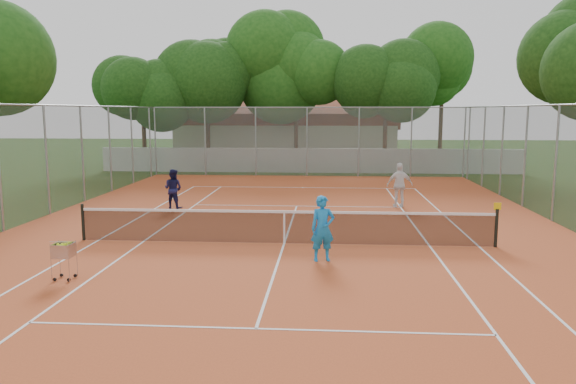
# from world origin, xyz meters

# --- Properties ---
(ground) EXTENTS (120.00, 120.00, 0.00)m
(ground) POSITION_xyz_m (0.00, 0.00, 0.00)
(ground) COLOR #18350E
(ground) RESTS_ON ground
(court_pad) EXTENTS (18.00, 34.00, 0.02)m
(court_pad) POSITION_xyz_m (0.00, 0.00, 0.01)
(court_pad) COLOR #B74C23
(court_pad) RESTS_ON ground
(court_lines) EXTENTS (10.98, 23.78, 0.01)m
(court_lines) POSITION_xyz_m (0.00, 0.00, 0.02)
(court_lines) COLOR white
(court_lines) RESTS_ON court_pad
(tennis_net) EXTENTS (11.88, 0.10, 0.98)m
(tennis_net) POSITION_xyz_m (0.00, 0.00, 0.51)
(tennis_net) COLOR black
(tennis_net) RESTS_ON court_pad
(perimeter_fence) EXTENTS (18.00, 34.00, 4.00)m
(perimeter_fence) POSITION_xyz_m (0.00, 0.00, 2.00)
(perimeter_fence) COLOR slate
(perimeter_fence) RESTS_ON ground
(boundary_wall) EXTENTS (26.00, 0.30, 1.50)m
(boundary_wall) POSITION_xyz_m (0.00, 19.00, 0.75)
(boundary_wall) COLOR silver
(boundary_wall) RESTS_ON ground
(clubhouse) EXTENTS (16.40, 9.00, 4.40)m
(clubhouse) POSITION_xyz_m (-2.00, 29.00, 2.20)
(clubhouse) COLOR beige
(clubhouse) RESTS_ON ground
(tropical_trees) EXTENTS (29.00, 19.00, 10.00)m
(tropical_trees) POSITION_xyz_m (0.00, 22.00, 5.00)
(tropical_trees) COLOR #11330C
(tropical_trees) RESTS_ON ground
(player_near) EXTENTS (0.68, 0.53, 1.67)m
(player_near) POSITION_xyz_m (1.11, -1.78, 0.85)
(player_near) COLOR #187FCF
(player_near) RESTS_ON court_pad
(player_far_left) EXTENTS (0.88, 0.76, 1.54)m
(player_far_left) POSITION_xyz_m (-4.78, 5.56, 0.79)
(player_far_left) COLOR #161743
(player_far_left) RESTS_ON court_pad
(player_far_right) EXTENTS (1.08, 0.55, 1.76)m
(player_far_right) POSITION_xyz_m (4.07, 6.47, 0.90)
(player_far_right) COLOR silver
(player_far_right) RESTS_ON court_pad
(ball_hopper) EXTENTS (0.44, 0.44, 0.92)m
(ball_hopper) POSITION_xyz_m (-4.68, -3.82, 0.48)
(ball_hopper) COLOR #B8B7BF
(ball_hopper) RESTS_ON court_pad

